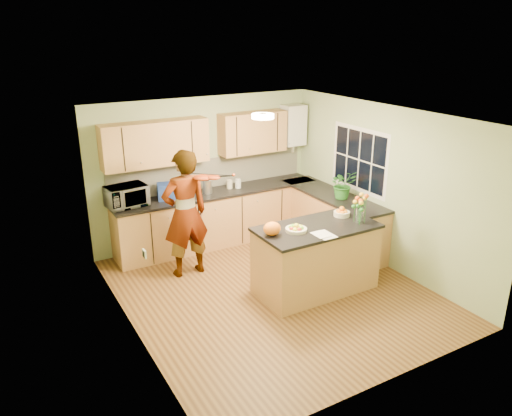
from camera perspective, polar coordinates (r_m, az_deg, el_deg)
floor at (r=7.25m, az=1.90°, el=-9.47°), size 4.50×4.50×0.00m
ceiling at (r=6.41m, az=2.16°, el=10.41°), size 4.00×4.50×0.02m
wall_back at (r=8.63m, az=-5.88°, el=4.31°), size 4.00×0.02×2.50m
wall_front at (r=5.12m, az=15.52°, el=-7.68°), size 4.00×0.02×2.50m
wall_left at (r=5.99m, az=-14.51°, el=-3.42°), size 0.02×4.50×2.50m
wall_right at (r=7.91m, az=14.45°, el=2.33°), size 0.02×4.50×2.50m
back_counter at (r=8.65m, az=-4.28°, el=-1.04°), size 3.64×0.62×0.94m
right_counter at (r=8.58m, az=8.65°, el=-1.41°), size 0.62×2.24×0.94m
splashback at (r=8.67m, az=-5.23°, el=4.06°), size 3.60×0.02×0.52m
upper_cabinets at (r=8.26m, az=-6.66°, el=7.87°), size 3.20×0.34×0.70m
boiler at (r=9.15m, az=4.27°, el=9.42°), size 0.40×0.30×0.86m
window_right at (r=8.25m, az=11.72°, el=5.42°), size 0.01×1.30×1.05m
light_switch at (r=5.44m, az=-12.64°, el=-5.12°), size 0.02×0.09×0.09m
ceiling_lamp at (r=6.66m, az=0.77°, el=10.45°), size 0.30×0.30×0.07m
peninsula_island at (r=7.13m, az=6.84°, el=-5.72°), size 1.70×0.87×0.98m
fruit_dish at (r=6.73m, az=4.61°, el=-2.32°), size 0.29×0.29×0.10m
orange_bowl at (r=7.34m, az=9.77°, el=-0.47°), size 0.23×0.23×0.14m
flower_vase at (r=7.05m, az=11.90°, el=0.80°), size 0.26×0.26×0.48m
orange_bag at (r=6.57m, az=1.85°, el=-2.37°), size 0.24×0.21×0.18m
papers at (r=6.66m, az=7.84°, el=-3.04°), size 0.22×0.30×0.01m
violinist at (r=7.43m, az=-8.09°, el=-0.66°), size 0.72×0.49×1.94m
violin at (r=7.12m, az=-6.15°, el=3.47°), size 0.65×0.56×0.16m
microwave at (r=7.95m, az=-14.59°, el=1.32°), size 0.65×0.49×0.33m
blue_box at (r=8.16m, az=-10.02°, el=1.89°), size 0.38×0.32×0.27m
kettle at (r=8.37m, az=-5.60°, el=2.53°), size 0.17×0.17×0.31m
jar_cream at (r=8.61m, az=-3.05°, el=2.73°), size 0.12×0.12×0.15m
jar_white at (r=8.63m, az=-2.07°, el=2.81°), size 0.14×0.14×0.16m
potted_plant at (r=8.17m, az=9.92°, el=2.69°), size 0.50×0.46×0.47m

